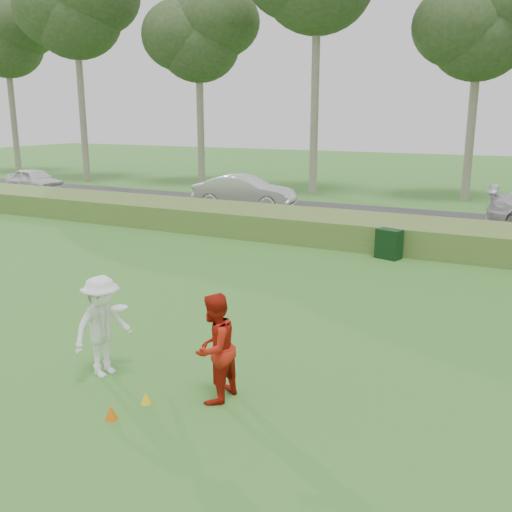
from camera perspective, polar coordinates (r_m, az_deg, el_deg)
The scene contains 14 objects.
ground at distance 10.14m, azimuth -10.47°, elevation -12.12°, with size 120.00×120.00×0.00m, color #307025.
reed_strip at distance 20.38m, azimuth 10.20°, elevation 2.56°, with size 80.00×3.00×0.90m, color #4E702D.
park_road at distance 25.21m, azimuth 13.47°, elevation 3.61°, with size 80.00×6.00×0.06m, color #2D2D2D.
tree_0 at distance 47.31m, azimuth -23.77°, elevation 19.36°, with size 6.76×6.76×13.00m.
tree_1 at distance 40.84m, azimuth -17.64°, elevation 22.49°, with size 7.54×7.54×14.50m.
tree_2 at distance 37.12m, azimuth -5.77°, elevation 21.02°, with size 6.50×6.50×12.00m.
tree_4 at distance 32.15m, azimuth 21.49°, elevation 20.59°, with size 6.24×6.24×11.50m.
player_white at distance 10.19m, azimuth -15.10°, elevation -6.79°, with size 0.97×1.26×1.78m.
player_red at distance 9.03m, azimuth -4.19°, elevation -9.16°, with size 0.86×0.67×1.76m, color red.
cone_orange at distance 9.06m, azimuth -14.30°, elevation -14.93°, with size 0.20×0.20×0.22m, color #DE5F0B.
cone_yellow at distance 9.39m, azimuth -10.96°, elevation -13.75°, with size 0.17×0.17×0.19m, color yellow.
utility_cabinet at distance 18.33m, azimuth 13.14°, elevation 1.19°, with size 0.75×0.47×0.93m, color black.
car_left at distance 35.13m, azimuth -21.25°, elevation 7.07°, with size 1.59×3.96×1.35m, color white.
car_mid at distance 26.94m, azimuth -1.18°, elevation 6.40°, with size 1.66×4.75×1.57m, color silver.
Camera 1 is at (5.64, -7.17, 4.44)m, focal length 40.00 mm.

